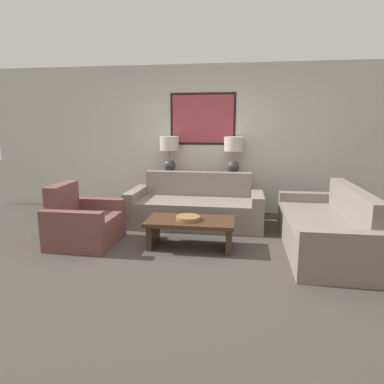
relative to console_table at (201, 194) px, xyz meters
name	(u,v)px	position (x,y,z in m)	size (l,w,h in m)	color
ground_plane	(181,255)	(0.00, -2.05, -0.37)	(20.00, 20.00, 0.00)	#3D3833
back_wall	(203,140)	(0.00, 0.27, 0.96)	(8.19, 0.12, 2.65)	beige
console_table	(201,194)	(0.00, 0.00, 0.00)	(1.59, 0.38, 0.74)	brown
table_lamp_left	(169,150)	(-0.57, 0.00, 0.79)	(0.34, 0.34, 0.66)	#333338
table_lamp_right	(234,150)	(0.57, 0.00, 0.79)	(0.34, 0.34, 0.66)	#333338
couch_by_back_wall	(196,208)	(0.00, -0.69, -0.09)	(2.14, 0.91, 0.82)	slate
couch_by_side	(325,229)	(1.82, -1.59, -0.09)	(0.91, 2.14, 0.82)	slate
coffee_table	(190,227)	(0.08, -1.75, -0.09)	(1.15, 0.59, 0.38)	#3D2616
decorative_bowl	(188,218)	(0.05, -1.78, 0.04)	(0.32, 0.32, 0.05)	olive
armchair_near_back_wall	(83,224)	(-1.40, -1.81, -0.09)	(0.82, 0.90, 0.82)	brown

